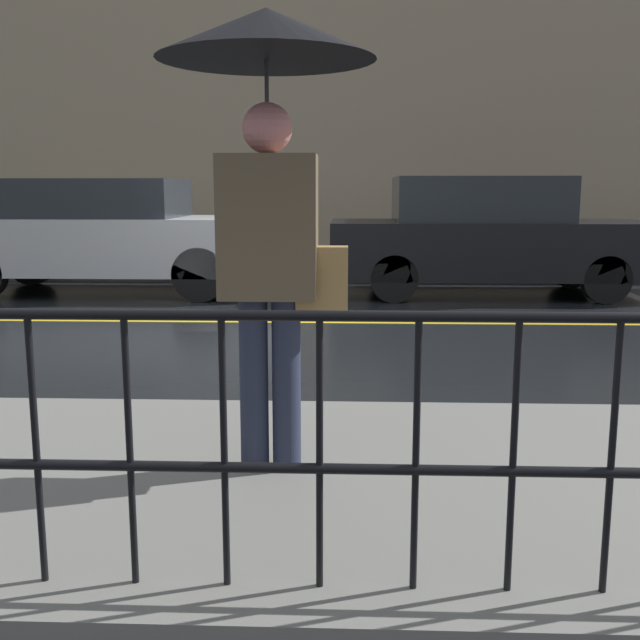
# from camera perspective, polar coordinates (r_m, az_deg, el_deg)

# --- Properties ---
(ground_plane) EXTENTS (80.00, 80.00, 0.00)m
(ground_plane) POSITION_cam_1_polar(r_m,az_deg,el_deg) (8.34, -6.05, -0.14)
(ground_plane) COLOR black
(sidewalk_near) EXTENTS (28.00, 2.49, 0.12)m
(sidewalk_near) POSITION_cam_1_polar(r_m,az_deg,el_deg) (3.81, -16.63, -11.89)
(sidewalk_near) COLOR slate
(sidewalk_near) RESTS_ON ground_plane
(sidewalk_far) EXTENTS (28.00, 2.09, 0.12)m
(sidewalk_far) POSITION_cam_1_polar(r_m,az_deg,el_deg) (12.85, -3.12, 3.71)
(sidewalk_far) COLOR slate
(sidewalk_far) RESTS_ON ground_plane
(lane_marking) EXTENTS (25.20, 0.12, 0.01)m
(lane_marking) POSITION_cam_1_polar(r_m,az_deg,el_deg) (8.34, -6.05, -0.11)
(lane_marking) COLOR gold
(lane_marking) RESTS_ON ground_plane
(building_storefront) EXTENTS (28.00, 0.30, 5.87)m
(building_storefront) POSITION_cam_1_polar(r_m,az_deg,el_deg) (14.04, -2.77, 16.00)
(building_storefront) COLOR gray
(building_storefront) RESTS_ON ground_plane
(pedestrian) EXTENTS (0.98, 0.98, 2.11)m
(pedestrian) POSITION_cam_1_polar(r_m,az_deg,el_deg) (3.48, -3.95, 14.77)
(pedestrian) COLOR #23283D
(pedestrian) RESTS_ON sidewalk_near
(car_silver) EXTENTS (4.73, 1.88, 1.59)m
(car_silver) POSITION_cam_1_polar(r_m,az_deg,el_deg) (11.03, -16.12, 6.27)
(car_silver) COLOR #B2B5BA
(car_silver) RESTS_ON ground_plane
(car_black) EXTENTS (4.37, 1.79, 1.62)m
(car_black) POSITION_cam_1_polar(r_m,az_deg,el_deg) (10.65, 12.55, 6.23)
(car_black) COLOR black
(car_black) RESTS_ON ground_plane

